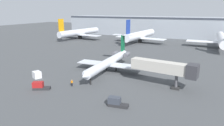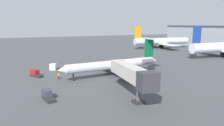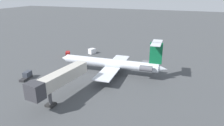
# 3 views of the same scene
# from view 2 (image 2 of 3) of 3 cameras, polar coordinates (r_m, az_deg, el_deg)

# --- Properties ---
(ground_plane) EXTENTS (400.00, 400.00, 0.10)m
(ground_plane) POSITION_cam_2_polar(r_m,az_deg,el_deg) (56.23, -2.76, -4.13)
(ground_plane) COLOR #424447
(regional_jet) EXTENTS (20.73, 31.02, 10.03)m
(regional_jet) POSITION_cam_2_polar(r_m,az_deg,el_deg) (58.27, 1.25, -0.27)
(regional_jet) COLOR silver
(regional_jet) RESTS_ON ground_plane
(jet_bridge) EXTENTS (16.30, 4.85, 6.53)m
(jet_bridge) POSITION_cam_2_polar(r_m,az_deg,el_deg) (39.67, 5.72, -3.06)
(jet_bridge) COLOR #B7B2A8
(jet_bridge) RESTS_ON ground_plane
(ground_crew_marshaller) EXTENTS (0.36, 0.45, 1.69)m
(ground_crew_marshaller) POSITION_cam_2_polar(r_m,az_deg,el_deg) (56.46, -14.30, -3.44)
(ground_crew_marshaller) COLOR black
(ground_crew_marshaller) RESTS_ON ground_plane
(baggage_tug_lead) EXTENTS (4.18, 3.13, 1.90)m
(baggage_tug_lead) POSITION_cam_2_polar(r_m,az_deg,el_deg) (61.10, -20.05, -2.73)
(baggage_tug_lead) COLOR #262628
(baggage_tug_lead) RESTS_ON ground_plane
(baggage_tug_trailing) EXTENTS (4.16, 1.95, 1.90)m
(baggage_tug_trailing) POSITION_cam_2_polar(r_m,az_deg,el_deg) (42.00, -17.10, -8.39)
(baggage_tug_trailing) COLOR #262628
(baggage_tug_trailing) RESTS_ON ground_plane
(cargo_container_uld) EXTENTS (2.78, 2.60, 1.86)m
(cargo_container_uld) POSITION_cam_2_polar(r_m,az_deg,el_deg) (68.67, -15.69, -1.01)
(cargo_container_uld) COLOR silver
(cargo_container_uld) RESTS_ON ground_plane
(parked_airliner_west_end) EXTENTS (30.38, 35.78, 13.24)m
(parked_airliner_west_end) POSITION_cam_2_polar(r_m,az_deg,el_deg) (129.70, 13.23, 5.76)
(parked_airliner_west_end) COLOR silver
(parked_airliner_west_end) RESTS_ON ground_plane
(parked_airliner_west_mid) EXTENTS (29.39, 34.68, 13.55)m
(parked_airliner_west_mid) POSITION_cam_2_polar(r_m,az_deg,el_deg) (103.03, 28.08, 3.78)
(parked_airliner_west_mid) COLOR silver
(parked_airliner_west_mid) RESTS_ON ground_plane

